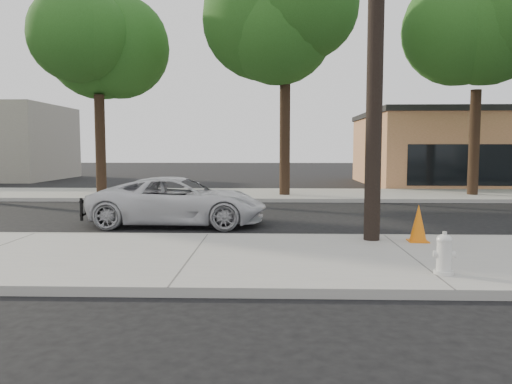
# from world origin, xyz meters

# --- Properties ---
(ground) EXTENTS (120.00, 120.00, 0.00)m
(ground) POSITION_xyz_m (0.00, 0.00, 0.00)
(ground) COLOR black
(ground) RESTS_ON ground
(near_sidewalk) EXTENTS (90.00, 4.40, 0.15)m
(near_sidewalk) POSITION_xyz_m (0.00, -4.30, 0.07)
(near_sidewalk) COLOR gray
(near_sidewalk) RESTS_ON ground
(far_sidewalk) EXTENTS (90.00, 5.00, 0.15)m
(far_sidewalk) POSITION_xyz_m (0.00, 8.50, 0.07)
(far_sidewalk) COLOR gray
(far_sidewalk) RESTS_ON ground
(curb_near) EXTENTS (90.00, 0.12, 0.16)m
(curb_near) POSITION_xyz_m (0.00, -2.10, 0.07)
(curb_near) COLOR #9E9B93
(curb_near) RESTS_ON ground
(utility_pole) EXTENTS (1.40, 0.34, 9.00)m
(utility_pole) POSITION_xyz_m (3.60, -2.70, 4.70)
(utility_pole) COLOR black
(utility_pole) RESTS_ON near_sidewalk
(tree_b) EXTENTS (4.34, 4.20, 8.45)m
(tree_b) POSITION_xyz_m (-5.81, 8.06, 6.15)
(tree_b) COLOR black
(tree_b) RESTS_ON far_sidewalk
(tree_c) EXTENTS (4.96, 4.80, 9.55)m
(tree_c) POSITION_xyz_m (2.22, 7.64, 6.91)
(tree_c) COLOR black
(tree_c) RESTS_ON far_sidewalk
(tree_d) EXTENTS (4.50, 4.35, 8.75)m
(tree_d) POSITION_xyz_m (10.20, 7.95, 6.37)
(tree_d) COLOR black
(tree_d) RESTS_ON far_sidewalk
(police_cruiser) EXTENTS (4.81, 2.30, 1.32)m
(police_cruiser) POSITION_xyz_m (-1.07, 0.18, 0.66)
(police_cruiser) COLOR silver
(police_cruiser) RESTS_ON ground
(fire_hydrant) EXTENTS (0.33, 0.30, 0.63)m
(fire_hydrant) POSITION_xyz_m (4.14, -5.61, 0.45)
(fire_hydrant) COLOR silver
(fire_hydrant) RESTS_ON near_sidewalk
(traffic_cone) EXTENTS (0.42, 0.42, 0.79)m
(traffic_cone) POSITION_xyz_m (4.53, -2.88, 0.53)
(traffic_cone) COLOR orange
(traffic_cone) RESTS_ON near_sidewalk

